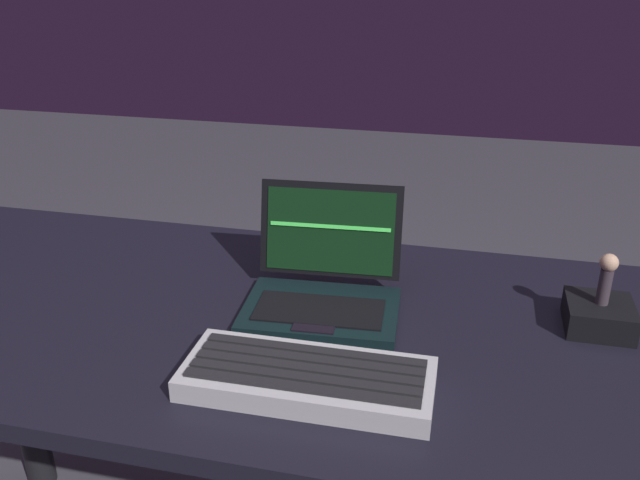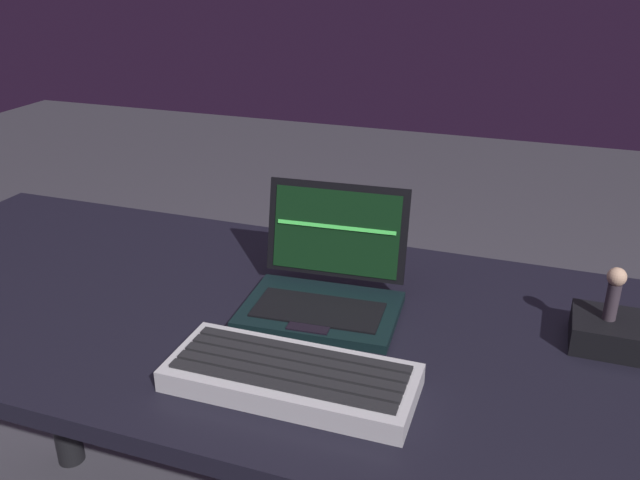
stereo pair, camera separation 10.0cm
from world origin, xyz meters
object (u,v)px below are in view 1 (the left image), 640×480
(laptop_front, at_px, (324,285))
(figurine_stand, at_px, (599,316))
(external_keyboard, at_px, (307,378))
(figurine, at_px, (607,275))

(laptop_front, xyz_separation_m, figurine_stand, (0.42, 0.03, -0.02))
(laptop_front, bearing_deg, external_keyboard, -82.47)
(laptop_front, relative_size, figurine, 3.13)
(laptop_front, xyz_separation_m, external_keyboard, (0.03, -0.22, -0.02))
(figurine, bearing_deg, external_keyboard, -147.53)
(laptop_front, height_order, external_keyboard, laptop_front)
(laptop_front, bearing_deg, figurine_stand, 3.94)
(laptop_front, bearing_deg, figurine, 3.94)
(figurine_stand, distance_m, figurine, 0.07)
(laptop_front, height_order, figurine, laptop_front)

